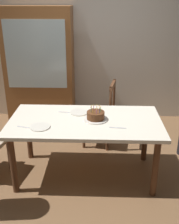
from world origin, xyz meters
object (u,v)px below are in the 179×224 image
at_px(birthday_cake, 96,116).
at_px(chair_spindle_back, 100,115).
at_px(plate_far_side, 79,112).
at_px(china_cabinet, 40,67).
at_px(dining_table, 85,127).
at_px(plate_near_celebrant, 40,127).

relative_size(birthday_cake, chair_spindle_back, 0.29).
distance_m(plate_far_side, china_cabinet, 1.56).
relative_size(birthday_cake, plate_far_side, 1.27).
bearing_deg(plate_far_side, dining_table, -66.95).
xyz_separation_m(dining_table, chair_spindle_back, (0.17, 0.77, -0.19)).
bearing_deg(dining_table, china_cabinet, 117.89).
distance_m(plate_far_side, chair_spindle_back, 0.68).
xyz_separation_m(plate_near_celebrant, china_cabinet, (-0.35, 1.76, 0.21)).
height_order(birthday_cake, plate_near_celebrant, birthday_cake).
bearing_deg(chair_spindle_back, plate_near_celebrant, -123.80).
relative_size(dining_table, china_cabinet, 0.91).
height_order(dining_table, chair_spindle_back, chair_spindle_back).
relative_size(plate_near_celebrant, chair_spindle_back, 0.23).
bearing_deg(birthday_cake, plate_far_side, 137.76).
distance_m(dining_table, plate_far_side, 0.24).
distance_m(plate_near_celebrant, plate_far_side, 0.56).
relative_size(dining_table, birthday_cake, 6.18).
bearing_deg(plate_far_side, china_cabinet, 118.59).
bearing_deg(dining_table, plate_far_side, 113.05).
distance_m(dining_table, china_cabinet, 1.79).
xyz_separation_m(birthday_cake, chair_spindle_back, (0.05, 0.75, -0.32)).
xyz_separation_m(plate_far_side, china_cabinet, (-0.74, 1.35, 0.21)).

